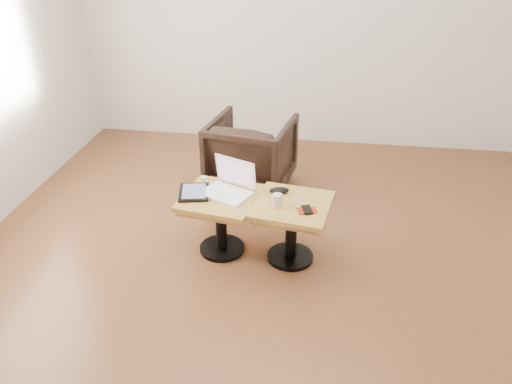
# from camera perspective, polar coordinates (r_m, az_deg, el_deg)

# --- Properties ---
(room_shell) EXTENTS (4.52, 4.52, 2.71)m
(room_shell) POSITION_cam_1_polar(r_m,az_deg,el_deg) (2.99, 2.44, 13.07)
(room_shell) COLOR brown
(room_shell) RESTS_ON ground
(side_table_left) EXTENTS (0.58, 0.58, 0.46)m
(side_table_left) POSITION_cam_1_polar(r_m,az_deg,el_deg) (3.55, -4.07, -2.04)
(side_table_left) COLOR black
(side_table_left) RESTS_ON ground
(side_table_right) EXTENTS (0.58, 0.58, 0.46)m
(side_table_right) POSITION_cam_1_polar(r_m,az_deg,el_deg) (3.46, 4.11, -2.94)
(side_table_right) COLOR black
(side_table_right) RESTS_ON ground
(laptop) EXTENTS (0.41, 0.37, 0.24)m
(laptop) POSITION_cam_1_polar(r_m,az_deg,el_deg) (3.50, -3.11, 0.62)
(laptop) COLOR white
(laptop) RESTS_ON side_table_left
(tablet) EXTENTS (0.26, 0.30, 0.02)m
(tablet) POSITION_cam_1_polar(r_m,az_deg,el_deg) (3.53, -7.09, -0.01)
(tablet) COLOR black
(tablet) RESTS_ON side_table_left
(charging_adapter) EXTENTS (0.04, 0.04, 0.02)m
(charging_adapter) POSITION_cam_1_polar(r_m,az_deg,el_deg) (3.71, -5.91, 1.59)
(charging_adapter) COLOR white
(charging_adapter) RESTS_ON side_table_left
(glasses_case) EXTENTS (0.15, 0.09, 0.04)m
(glasses_case) POSITION_cam_1_polar(r_m,az_deg,el_deg) (3.51, 2.66, 0.19)
(glasses_case) COLOR black
(glasses_case) RESTS_ON side_table_right
(striped_cup) EXTENTS (0.09, 0.09, 0.09)m
(striped_cup) POSITION_cam_1_polar(r_m,az_deg,el_deg) (3.34, 2.44, -0.96)
(striped_cup) COLOR #CE5969
(striped_cup) RESTS_ON side_table_right
(earbuds_tangle) EXTENTS (0.08, 0.05, 0.02)m
(earbuds_tangle) POSITION_cam_1_polar(r_m,az_deg,el_deg) (3.44, 5.07, -0.81)
(earbuds_tangle) COLOR white
(earbuds_tangle) RESTS_ON side_table_right
(phone_on_sleeve) EXTENTS (0.14, 0.12, 0.02)m
(phone_on_sleeve) POSITION_cam_1_polar(r_m,az_deg,el_deg) (3.32, 5.86, -2.06)
(phone_on_sleeve) COLOR maroon
(phone_on_sleeve) RESTS_ON side_table_right
(armchair) EXTENTS (0.80, 0.82, 0.64)m
(armchair) POSITION_cam_1_polar(r_m,az_deg,el_deg) (4.45, -0.55, 4.49)
(armchair) COLOR black
(armchair) RESTS_ON ground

